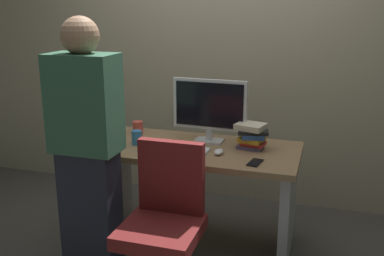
# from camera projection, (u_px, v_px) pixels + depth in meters

# --- Properties ---
(ground_plane) EXTENTS (9.00, 9.00, 0.00)m
(ground_plane) POSITION_uv_depth(u_px,v_px,m) (194.00, 241.00, 3.33)
(ground_plane) COLOR #4C4742
(wall_back) EXTENTS (6.40, 0.10, 3.00)m
(wall_back) POSITION_uv_depth(u_px,v_px,m) (227.00, 29.00, 3.79)
(wall_back) COLOR tan
(wall_back) RESTS_ON ground
(desk) EXTENTS (1.45, 0.71, 0.74)m
(desk) POSITION_uv_depth(u_px,v_px,m) (194.00, 177.00, 3.19)
(desk) COLOR #93704C
(desk) RESTS_ON ground
(office_chair) EXTENTS (0.52, 0.52, 0.94)m
(office_chair) POSITION_uv_depth(u_px,v_px,m) (164.00, 232.00, 2.59)
(office_chair) COLOR black
(office_chair) RESTS_ON ground
(person_at_desk) EXTENTS (0.40, 0.24, 1.64)m
(person_at_desk) POSITION_uv_depth(u_px,v_px,m) (87.00, 152.00, 2.70)
(person_at_desk) COLOR #262838
(person_at_desk) RESTS_ON ground
(monitor) EXTENTS (0.54, 0.15, 0.46)m
(monitor) POSITION_uv_depth(u_px,v_px,m) (209.00, 107.00, 3.18)
(monitor) COLOR silver
(monitor) RESTS_ON desk
(keyboard) EXTENTS (0.43, 0.14, 0.02)m
(keyboard) POSITION_uv_depth(u_px,v_px,m) (178.00, 149.00, 3.06)
(keyboard) COLOR white
(keyboard) RESTS_ON desk
(mouse) EXTENTS (0.06, 0.10, 0.03)m
(mouse) POSITION_uv_depth(u_px,v_px,m) (219.00, 152.00, 2.98)
(mouse) COLOR white
(mouse) RESTS_ON desk
(cup_near_keyboard) EXTENTS (0.07, 0.07, 0.10)m
(cup_near_keyboard) POSITION_uv_depth(u_px,v_px,m) (137.00, 138.00, 3.18)
(cup_near_keyboard) COLOR #3372B2
(cup_near_keyboard) RESTS_ON desk
(cup_by_monitor) EXTENTS (0.08, 0.08, 0.09)m
(cup_by_monitor) POSITION_uv_depth(u_px,v_px,m) (138.00, 127.00, 3.45)
(cup_by_monitor) COLOR #D84C3F
(cup_by_monitor) RESTS_ON desk
(book_stack) EXTENTS (0.24, 0.20, 0.18)m
(book_stack) POSITION_uv_depth(u_px,v_px,m) (252.00, 135.00, 3.07)
(book_stack) COLOR #594C72
(book_stack) RESTS_ON desk
(cell_phone) EXTENTS (0.09, 0.15, 0.01)m
(cell_phone) POSITION_uv_depth(u_px,v_px,m) (255.00, 163.00, 2.81)
(cell_phone) COLOR black
(cell_phone) RESTS_ON desk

